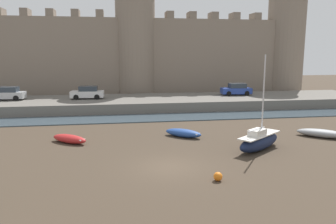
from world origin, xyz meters
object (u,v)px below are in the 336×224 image
rowboat_midflat_right (183,133)px  rowboat_near_channel_left (322,133)px  mooring_buoy_mid_mud (218,176)px  car_quay_west (8,94)px  car_quay_centre_east (88,93)px  car_quay_east (236,89)px  sailboat_midflat_left (259,141)px  rowboat_foreground_right (69,139)px

rowboat_midflat_right → rowboat_near_channel_left: 11.64m
mooring_buoy_mid_mud → car_quay_west: (-18.70, 26.28, 1.80)m
rowboat_midflat_right → car_quay_centre_east: car_quay_centre_east is taller
car_quay_west → car_quay_east: size_ratio=1.00×
sailboat_midflat_left → rowboat_midflat_right: bearing=135.8°
rowboat_near_channel_left → car_quay_centre_east: size_ratio=0.94×
rowboat_midflat_right → car_quay_east: (10.95, 16.77, 1.70)m
sailboat_midflat_left → rowboat_foreground_right: bearing=163.5°
sailboat_midflat_left → car_quay_west: sailboat_midflat_left is taller
rowboat_midflat_right → mooring_buoy_mid_mud: (-0.06, -9.80, -0.10)m
mooring_buoy_mid_mud → car_quay_west: 32.31m
rowboat_foreground_right → car_quay_west: size_ratio=0.77×
mooring_buoy_mid_mud → rowboat_midflat_right: bearing=89.6°
sailboat_midflat_left → rowboat_foreground_right: 14.53m
car_quay_centre_east → rowboat_midflat_right: bearing=-60.5°
rowboat_midflat_right → rowboat_near_channel_left: rowboat_near_channel_left is taller
car_quay_west → sailboat_midflat_left: bearing=-41.9°
mooring_buoy_mid_mud → car_quay_east: bearing=67.5°
rowboat_midflat_right → rowboat_foreground_right: size_ratio=1.01×
rowboat_foreground_right → car_quay_centre_east: size_ratio=0.77×
sailboat_midflat_left → car_quay_east: 22.28m
rowboat_near_channel_left → car_quay_centre_east: car_quay_centre_east is taller
rowboat_foreground_right → mooring_buoy_mid_mud: size_ratio=6.46×
rowboat_midflat_right → car_quay_east: size_ratio=0.78×
rowboat_near_channel_left → car_quay_west: car_quay_west is taller
sailboat_midflat_left → rowboat_near_channel_left: bearing=21.1°
mooring_buoy_mid_mud → car_quay_east: size_ratio=0.12×
car_quay_centre_east → car_quay_east: same height
rowboat_midflat_right → mooring_buoy_mid_mud: 9.80m
sailboat_midflat_left → mooring_buoy_mid_mud: size_ratio=13.82×
car_quay_centre_east → mooring_buoy_mid_mud: bearing=-70.8°
sailboat_midflat_left → car_quay_west: size_ratio=1.65×
rowboat_foreground_right → car_quay_east: 26.57m
mooring_buoy_mid_mud → sailboat_midflat_left: bearing=47.7°
car_quay_centre_east → car_quay_east: (20.05, 0.70, 0.00)m
car_quay_east → car_quay_west: bearing=-179.4°
sailboat_midflat_left → rowboat_foreground_right: (-13.92, 4.13, -0.33)m
car_quay_west → car_quay_centre_east: 9.68m
car_quay_west → car_quay_centre_east: same height
rowboat_midflat_right → car_quay_east: car_quay_east is taller
car_quay_east → car_quay_centre_east: bearing=-178.0°
rowboat_foreground_right → car_quay_east: (20.18, 17.21, 1.70)m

